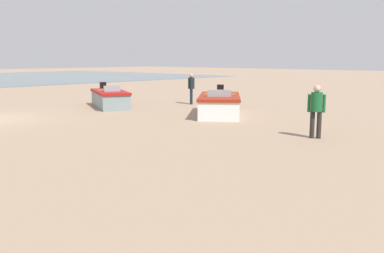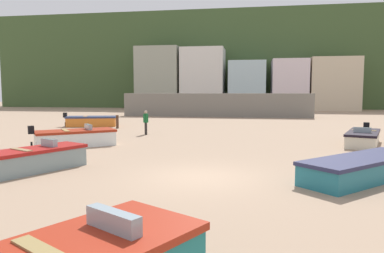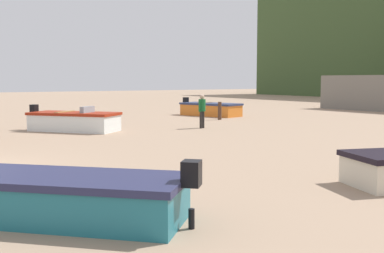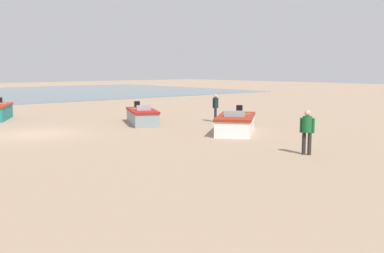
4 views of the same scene
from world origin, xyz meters
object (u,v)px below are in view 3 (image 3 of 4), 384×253
Objects in this scene: boat_white_6 at (74,121)px; beach_walker_distant at (202,108)px; boat_teal_1 at (36,196)px; mooring_post_near_water at (220,111)px; boat_orange_3 at (210,109)px.

beach_walker_distant is (2.21, 5.57, 0.51)m from boat_white_6.
boat_white_6 reaches higher than boat_teal_1.
boat_white_6 is at bearing -47.63° from beach_walker_distant.
boat_teal_1 is 13.90m from boat_white_6.
beach_walker_distant is at bearing -46.93° from mooring_post_near_water.
boat_orange_3 is at bearing 154.21° from mooring_post_near_water.
boat_teal_1 is at bearing -45.87° from mooring_post_near_water.
boat_white_6 is 6.02m from beach_walker_distant.
boat_orange_3 is at bearing 162.36° from boat_white_6.
boat_teal_1 is at bearing 18.44° from beach_walker_distant.
boat_white_6 is 9.29m from mooring_post_near_water.
boat_white_6 is at bearing -82.60° from mooring_post_near_water.
boat_white_6 reaches higher than boat_orange_3.
beach_walker_distant is (-10.65, 10.85, 0.57)m from boat_teal_1.
beach_walker_distant reaches higher than boat_teal_1.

